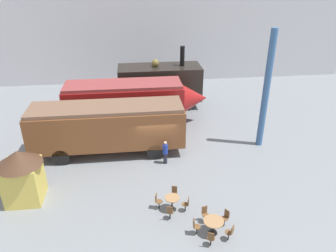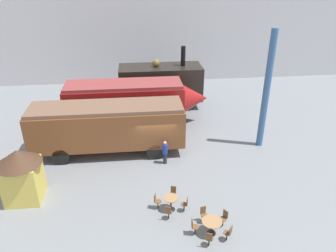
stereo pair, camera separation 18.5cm
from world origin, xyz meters
name	(u,v)px [view 1 (the left image)]	position (x,y,z in m)	size (l,w,h in m)	color
ground_plane	(156,155)	(0.00, 0.00, 0.00)	(80.00, 80.00, 0.00)	gray
backdrop_wall	(143,39)	(0.00, 15.42, 4.50)	(44.00, 0.15, 9.00)	silver
steam_locomotive	(160,82)	(1.05, 8.34, 2.19)	(7.05, 2.79, 5.29)	black
streamlined_locomotive	(134,100)	(-1.26, 4.79, 2.08)	(10.85, 2.75, 3.47)	maroon
passenger_coach_wooden	(108,125)	(-3.08, 0.75, 2.02)	(9.87, 2.72, 3.38)	brown
cafe_table_near	(214,223)	(2.06, -7.36, 0.60)	(0.95, 0.95, 0.74)	black
cafe_table_mid	(172,201)	(0.36, -5.50, 0.58)	(0.77, 0.77, 0.77)	black
cafe_chair_0	(211,238)	(1.76, -8.15, 0.51)	(0.38, 0.39, 0.87)	black
cafe_chair_1	(230,232)	(2.72, -7.89, 0.51)	(0.41, 0.40, 0.87)	black
cafe_chair_2	(226,217)	(2.78, -6.89, 0.51)	(0.40, 0.39, 0.87)	black
cafe_chair_3	(205,213)	(1.84, -6.54, 0.51)	(0.36, 0.38, 0.87)	black
cafe_chair_4	(195,226)	(1.22, -7.31, 0.51)	(0.36, 0.36, 0.87)	black
cafe_chair_5	(170,212)	(0.15, -6.23, 0.51)	(0.37, 0.39, 0.87)	black
cafe_chair_6	(187,203)	(1.08, -5.70, 0.51)	(0.39, 0.37, 0.87)	black
cafe_chair_7	(174,193)	(0.56, -4.77, 0.51)	(0.37, 0.39, 0.87)	black
cafe_chair_8	(158,200)	(-0.37, -5.29, 0.51)	(0.39, 0.37, 0.87)	black
visitor_person	(165,152)	(0.49, -1.07, 0.85)	(0.34, 0.34, 1.58)	#262633
ticket_kiosk	(22,173)	(-7.31, -3.73, 1.67)	(2.34, 2.34, 3.00)	#DBC151
support_pillar	(266,91)	(7.31, 0.61, 4.00)	(0.44, 0.44, 8.00)	#386093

